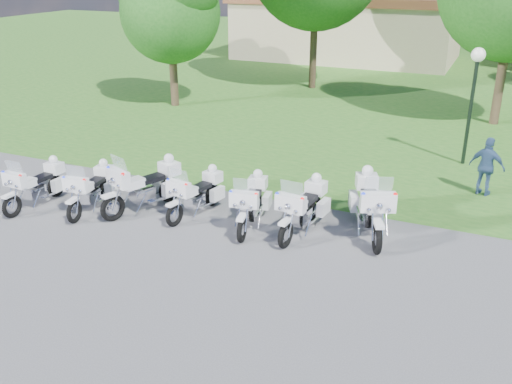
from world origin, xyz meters
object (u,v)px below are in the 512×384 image
at_px(bystander_c, 487,167).
at_px(motorcycle_4, 251,202).
at_px(motorcycle_1, 92,188).
at_px(motorcycle_6, 371,204).
at_px(motorcycle_2, 146,185).
at_px(lamp_post, 475,77).
at_px(motorcycle_5, 304,207).
at_px(motorcycle_0, 37,184).
at_px(motorcycle_3, 197,192).

bearing_deg(bystander_c, motorcycle_4, 56.81).
bearing_deg(motorcycle_1, motorcycle_6, -175.16).
bearing_deg(motorcycle_2, bystander_c, -128.66).
relative_size(motorcycle_4, lamp_post, 0.60).
bearing_deg(motorcycle_2, motorcycle_5, -152.99).
relative_size(motorcycle_0, bystander_c, 1.30).
bearing_deg(lamp_post, motorcycle_2, -135.34).
distance_m(motorcycle_3, motorcycle_4, 1.60).
bearing_deg(lamp_post, motorcycle_1, -137.97).
height_order(motorcycle_0, motorcycle_1, motorcycle_0).
height_order(motorcycle_1, motorcycle_4, motorcycle_4).
bearing_deg(motorcycle_1, lamp_post, -145.96).
bearing_deg(motorcycle_6, motorcycle_1, -9.23).
relative_size(motorcycle_0, motorcycle_6, 0.88).
xyz_separation_m(motorcycle_4, motorcycle_6, (2.83, 0.83, 0.10)).
bearing_deg(motorcycle_6, bystander_c, -145.23).
height_order(motorcycle_2, motorcycle_4, motorcycle_2).
bearing_deg(bystander_c, motorcycle_6, 72.86).
bearing_deg(motorcycle_1, motorcycle_0, 6.11).
relative_size(motorcycle_3, motorcycle_4, 0.95).
xyz_separation_m(motorcycle_3, lamp_post, (6.06, 7.08, 2.27)).
bearing_deg(motorcycle_1, motorcycle_3, -170.64).
relative_size(motorcycle_4, bystander_c, 1.33).
height_order(motorcycle_2, motorcycle_3, motorcycle_2).
distance_m(motorcycle_3, bystander_c, 8.19).
relative_size(motorcycle_5, bystander_c, 1.39).
bearing_deg(motorcycle_0, motorcycle_1, -164.22).
relative_size(motorcycle_2, motorcycle_3, 1.11).
height_order(motorcycle_1, motorcycle_3, motorcycle_1).
height_order(motorcycle_5, lamp_post, lamp_post).
bearing_deg(bystander_c, motorcycle_2, 46.08).
bearing_deg(motorcycle_2, motorcycle_4, -154.20).
relative_size(motorcycle_3, motorcycle_5, 0.91).
distance_m(motorcycle_1, motorcycle_6, 7.36).
bearing_deg(lamp_post, motorcycle_3, -130.57).
relative_size(motorcycle_0, motorcycle_5, 0.94).
xyz_separation_m(motorcycle_0, motorcycle_2, (2.90, 0.96, 0.09)).
distance_m(motorcycle_0, motorcycle_2, 3.05).
xyz_separation_m(motorcycle_5, motorcycle_6, (1.51, 0.63, 0.08)).
distance_m(motorcycle_5, lamp_post, 7.93).
distance_m(motorcycle_0, motorcycle_6, 8.95).
xyz_separation_m(motorcycle_2, motorcycle_3, (1.39, 0.29, -0.10)).
height_order(motorcycle_0, motorcycle_6, motorcycle_6).
bearing_deg(bystander_c, motorcycle_1, 45.12).
height_order(motorcycle_1, lamp_post, lamp_post).
relative_size(motorcycle_3, lamp_post, 0.57).
bearing_deg(lamp_post, motorcycle_6, -104.51).
bearing_deg(bystander_c, motorcycle_3, 49.22).
relative_size(motorcycle_4, motorcycle_5, 0.96).
bearing_deg(motorcycle_4, motorcycle_5, 177.80).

